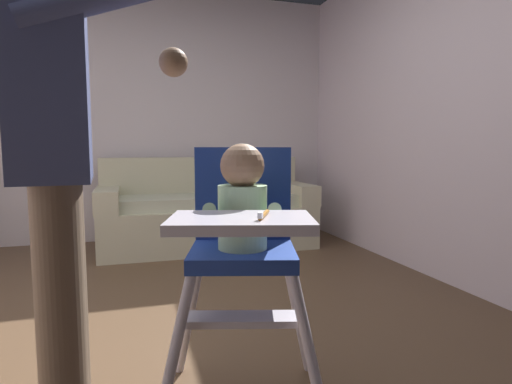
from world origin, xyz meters
TOP-DOWN VIEW (x-y plane):
  - ground at (0.00, 0.00)m, footprint 5.63×6.42m
  - wall_far at (0.00, 2.44)m, footprint 4.83×0.06m
  - wall_right at (2.05, 0.30)m, footprint 0.06×5.42m
  - couch at (0.61, 1.92)m, footprint 2.01×0.86m
  - high_chair at (0.26, -0.74)m, footprint 0.74×0.83m
  - adult_standing at (-0.32, -0.77)m, footprint 0.53×0.50m
  - wall_clock at (-0.80, 2.40)m, footprint 0.35×0.04m

SIDE VIEW (x-z plane):
  - ground at x=0.00m, z-range -0.10..0.00m
  - couch at x=0.61m, z-range -0.10..0.76m
  - high_chair at x=0.26m, z-range 0.19..1.17m
  - adult_standing at x=-0.32m, z-range 0.11..1.79m
  - wall_far at x=0.00m, z-range 0.00..2.57m
  - wall_right at x=2.05m, z-range 0.00..2.57m
  - wall_clock at x=-0.80m, z-range 1.68..2.03m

